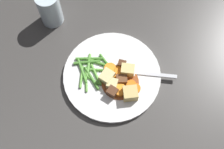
{
  "coord_description": "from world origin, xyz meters",
  "views": [
    {
      "loc": [
        0.23,
        -0.22,
        0.73
      ],
      "look_at": [
        0.0,
        0.0,
        0.01
      ],
      "focal_mm": 45.97,
      "sensor_mm": 36.0,
      "label": 1
    }
  ],
  "objects_px": {
    "potato_chunk_0": "(130,93)",
    "fork": "(143,73)",
    "carrot_slice_2": "(120,71)",
    "meat_chunk_1": "(112,92)",
    "meat_chunk_0": "(122,79)",
    "carrot_slice_4": "(110,69)",
    "water_glass": "(50,8)",
    "potato_chunk_2": "(112,84)",
    "potato_chunk_3": "(107,77)",
    "meat_chunk_2": "(123,66)",
    "carrot_slice_1": "(113,73)",
    "potato_chunk_1": "(128,70)",
    "carrot_slice_5": "(135,88)",
    "carrot_slice_0": "(120,90)",
    "dinner_plate": "(112,76)",
    "carrot_slice_3": "(124,76)",
    "carrot_slice_6": "(131,85)"
  },
  "relations": [
    {
      "from": "potato_chunk_0",
      "to": "meat_chunk_1",
      "type": "height_order",
      "value": "potato_chunk_0"
    },
    {
      "from": "carrot_slice_4",
      "to": "carrot_slice_6",
      "type": "xyz_separation_m",
      "value": [
        0.07,
        0.01,
        -0.0
      ]
    },
    {
      "from": "fork",
      "to": "dinner_plate",
      "type": "bearing_deg",
      "value": -131.51
    },
    {
      "from": "carrot_slice_0",
      "to": "carrot_slice_1",
      "type": "relative_size",
      "value": 1.12
    },
    {
      "from": "carrot_slice_6",
      "to": "fork",
      "type": "bearing_deg",
      "value": 93.37
    },
    {
      "from": "water_glass",
      "to": "carrot_slice_1",
      "type": "bearing_deg",
      "value": 0.21
    },
    {
      "from": "carrot_slice_2",
      "to": "potato_chunk_3",
      "type": "height_order",
      "value": "potato_chunk_3"
    },
    {
      "from": "carrot_slice_0",
      "to": "meat_chunk_0",
      "type": "relative_size",
      "value": 1.16
    },
    {
      "from": "carrot_slice_2",
      "to": "meat_chunk_1",
      "type": "height_order",
      "value": "meat_chunk_1"
    },
    {
      "from": "carrot_slice_5",
      "to": "dinner_plate",
      "type": "bearing_deg",
      "value": -167.67
    },
    {
      "from": "potato_chunk_2",
      "to": "carrot_slice_2",
      "type": "bearing_deg",
      "value": 108.75
    },
    {
      "from": "carrot_slice_5",
      "to": "potato_chunk_2",
      "type": "relative_size",
      "value": 1.01
    },
    {
      "from": "meat_chunk_2",
      "to": "water_glass",
      "type": "height_order",
      "value": "water_glass"
    },
    {
      "from": "carrot_slice_0",
      "to": "water_glass",
      "type": "height_order",
      "value": "water_glass"
    },
    {
      "from": "carrot_slice_5",
      "to": "meat_chunk_1",
      "type": "bearing_deg",
      "value": -121.62
    },
    {
      "from": "dinner_plate",
      "to": "carrot_slice_1",
      "type": "distance_m",
      "value": 0.01
    },
    {
      "from": "carrot_slice_6",
      "to": "water_glass",
      "type": "distance_m",
      "value": 0.32
    },
    {
      "from": "carrot_slice_3",
      "to": "potato_chunk_3",
      "type": "distance_m",
      "value": 0.05
    },
    {
      "from": "carrot_slice_4",
      "to": "potato_chunk_1",
      "type": "bearing_deg",
      "value": 36.52
    },
    {
      "from": "carrot_slice_6",
      "to": "potato_chunk_2",
      "type": "relative_size",
      "value": 0.95
    },
    {
      "from": "potato_chunk_0",
      "to": "fork",
      "type": "bearing_deg",
      "value": 106.41
    },
    {
      "from": "carrot_slice_0",
      "to": "potato_chunk_1",
      "type": "bearing_deg",
      "value": 115.75
    },
    {
      "from": "potato_chunk_0",
      "to": "fork",
      "type": "relative_size",
      "value": 0.26
    },
    {
      "from": "carrot_slice_6",
      "to": "potato_chunk_0",
      "type": "relative_size",
      "value": 0.71
    },
    {
      "from": "carrot_slice_0",
      "to": "carrot_slice_3",
      "type": "height_order",
      "value": "carrot_slice_0"
    },
    {
      "from": "carrot_slice_2",
      "to": "meat_chunk_0",
      "type": "xyz_separation_m",
      "value": [
        0.02,
        -0.02,
        0.0
      ]
    },
    {
      "from": "dinner_plate",
      "to": "meat_chunk_1",
      "type": "bearing_deg",
      "value": -42.44
    },
    {
      "from": "meat_chunk_1",
      "to": "meat_chunk_2",
      "type": "xyz_separation_m",
      "value": [
        -0.04,
        0.07,
        -0.0
      ]
    },
    {
      "from": "potato_chunk_2",
      "to": "meat_chunk_0",
      "type": "relative_size",
      "value": 0.94
    },
    {
      "from": "carrot_slice_4",
      "to": "carrot_slice_0",
      "type": "bearing_deg",
      "value": -20.12
    },
    {
      "from": "carrot_slice_3",
      "to": "potato_chunk_2",
      "type": "relative_size",
      "value": 0.98
    },
    {
      "from": "carrot_slice_2",
      "to": "meat_chunk_1",
      "type": "distance_m",
      "value": 0.07
    },
    {
      "from": "carrot_slice_5",
      "to": "carrot_slice_1",
      "type": "bearing_deg",
      "value": -170.39
    },
    {
      "from": "carrot_slice_5",
      "to": "meat_chunk_2",
      "type": "relative_size",
      "value": 1.29
    },
    {
      "from": "potato_chunk_1",
      "to": "carrot_slice_5",
      "type": "bearing_deg",
      "value": -20.62
    },
    {
      "from": "carrot_slice_0",
      "to": "potato_chunk_0",
      "type": "distance_m",
      "value": 0.03
    },
    {
      "from": "dinner_plate",
      "to": "water_glass",
      "type": "xyz_separation_m",
      "value": [
        -0.26,
        0.0,
        0.05
      ]
    },
    {
      "from": "carrot_slice_5",
      "to": "meat_chunk_0",
      "type": "distance_m",
      "value": 0.04
    },
    {
      "from": "carrot_slice_0",
      "to": "meat_chunk_2",
      "type": "relative_size",
      "value": 1.58
    },
    {
      "from": "carrot_slice_4",
      "to": "carrot_slice_5",
      "type": "height_order",
      "value": "carrot_slice_4"
    },
    {
      "from": "carrot_slice_2",
      "to": "carrot_slice_4",
      "type": "bearing_deg",
      "value": -146.58
    },
    {
      "from": "carrot_slice_2",
      "to": "potato_chunk_2",
      "type": "relative_size",
      "value": 1.12
    },
    {
      "from": "meat_chunk_0",
      "to": "meat_chunk_2",
      "type": "distance_m",
      "value": 0.04
    },
    {
      "from": "potato_chunk_1",
      "to": "carrot_slice_1",
      "type": "bearing_deg",
      "value": -128.55
    },
    {
      "from": "carrot_slice_3",
      "to": "meat_chunk_1",
      "type": "height_order",
      "value": "meat_chunk_1"
    },
    {
      "from": "carrot_slice_1",
      "to": "potato_chunk_0",
      "type": "xyz_separation_m",
      "value": [
        0.08,
        -0.01,
        0.01
      ]
    },
    {
      "from": "potato_chunk_3",
      "to": "fork",
      "type": "bearing_deg",
      "value": 56.58
    },
    {
      "from": "carrot_slice_4",
      "to": "water_glass",
      "type": "xyz_separation_m",
      "value": [
        -0.25,
        -0.0,
        0.03
      ]
    },
    {
      "from": "potato_chunk_3",
      "to": "carrot_slice_5",
      "type": "bearing_deg",
      "value": 25.84
    },
    {
      "from": "carrot_slice_1",
      "to": "fork",
      "type": "relative_size",
      "value": 0.21
    }
  ]
}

